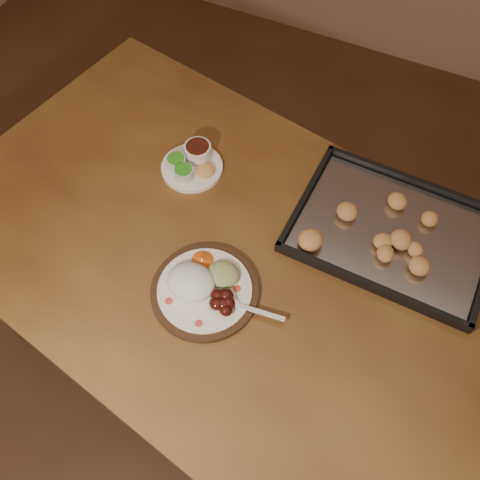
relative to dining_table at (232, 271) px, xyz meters
The scene contains 5 objects.
ground 0.68m from the dining_table, 116.73° to the right, with size 4.00×4.00×0.00m, color brown.
dining_table is the anchor object (origin of this frame).
dinner_plate 0.17m from the dining_table, 96.43° to the right, with size 0.32×0.25×0.06m.
condiment_saucer 0.31m from the dining_table, 137.25° to the left, with size 0.16×0.16×0.06m.
baking_tray 0.42m from the dining_table, 32.65° to the left, with size 0.49×0.37×0.05m.
Camera 1 is at (0.38, -0.42, 1.87)m, focal length 40.00 mm.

